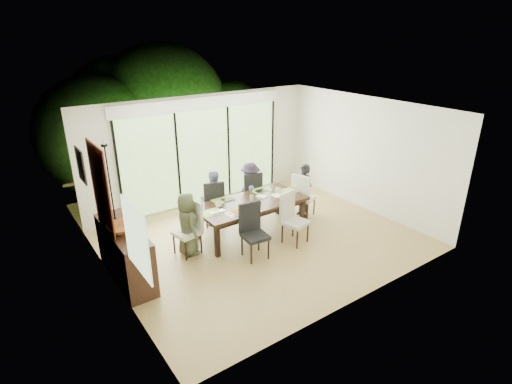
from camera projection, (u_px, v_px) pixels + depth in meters
floor at (263, 240)px, 8.36m from camera, size 6.00×5.00×0.01m
ceiling at (264, 111)px, 7.34m from camera, size 6.00×5.00×0.01m
wall_back at (203, 150)px, 9.75m from camera, size 6.00×0.02×2.70m
wall_front at (362, 227)px, 5.95m from camera, size 6.00×0.02×2.70m
wall_left at (108, 218)px, 6.25m from camera, size 0.02×5.00×2.70m
wall_right at (366, 154)px, 9.46m from camera, size 0.02×5.00×2.70m
glass_doors at (204, 157)px, 9.78m from camera, size 4.20×0.02×2.30m
blinds_header at (201, 103)px, 9.28m from camera, size 4.40×0.06×0.28m
mullion_a at (118, 173)px, 8.65m from camera, size 0.05×0.04×2.30m
mullion_b at (178, 162)px, 9.40m from camera, size 0.05×0.04×2.30m
mullion_c at (229, 152)px, 10.15m from camera, size 0.05×0.04×2.30m
mullion_d at (272, 144)px, 10.89m from camera, size 0.05×0.04×2.30m
side_window at (136, 239)px, 5.31m from camera, size 0.02×0.90×1.00m
deck at (190, 192)px, 10.96m from camera, size 6.00×1.80×0.10m
rail_top at (176, 164)px, 11.34m from camera, size 6.00×0.08×0.06m
foliage_left at (97, 135)px, 10.80m from camera, size 3.20×3.20×3.20m
foliage_mid at (163, 110)px, 12.29m from camera, size 4.00×4.00×4.00m
foliage_right at (227, 124)px, 12.85m from camera, size 2.80×2.80×2.80m
foliage_far at (124, 115)px, 12.35m from camera, size 3.60×3.60×3.60m
table_top at (251, 203)px, 8.39m from camera, size 2.35×1.08×0.06m
table_apron at (251, 207)px, 8.43m from camera, size 2.16×0.88×0.10m
table_leg_fl at (217, 241)px, 7.63m from camera, size 0.09×0.09×0.68m
table_leg_fr at (302, 213)px, 8.78m from camera, size 0.09×0.09×0.68m
table_leg_bl at (196, 224)px, 8.28m from camera, size 0.09×0.09×0.68m
table_leg_br at (278, 200)px, 9.43m from camera, size 0.09×0.09×0.68m
chair_left_end at (187, 229)px, 7.66m from camera, size 0.53×0.53×1.08m
chair_right_end at (304, 194)px, 9.26m from camera, size 0.59×0.59×1.08m
chair_far_left at (213, 202)px, 8.86m from camera, size 0.56×0.56×1.08m
chair_far_right at (250, 192)px, 9.39m from camera, size 0.54×0.54×1.08m
chair_near_left at (255, 232)px, 7.53m from camera, size 0.49×0.49×1.08m
chair_near_right at (296, 219)px, 8.06m from camera, size 0.55×0.55×1.08m
person_left_end at (187, 224)px, 7.63m from camera, size 0.41×0.62×1.27m
person_right_end at (304, 191)px, 9.21m from camera, size 0.42×0.62×1.27m
person_far_left at (213, 198)px, 8.81m from camera, size 0.64×0.45×1.27m
person_far_right at (250, 189)px, 9.34m from camera, size 0.61×0.40×1.27m
placemat_left at (211, 212)px, 7.88m from camera, size 0.43×0.31×0.01m
placemat_right at (286, 192)px, 8.89m from camera, size 0.43×0.31×0.01m
placemat_far_l at (223, 200)px, 8.45m from camera, size 0.43×0.31×0.01m
placemat_far_r at (261, 190)px, 8.98m from camera, size 0.43×0.31×0.01m
placemat_paper at (237, 213)px, 7.86m from camera, size 0.43×0.31×0.01m
tablet_far_l at (228, 199)px, 8.46m from camera, size 0.26×0.18×0.01m
tablet_far_r at (260, 191)px, 8.91m from camera, size 0.24×0.17×0.01m
papers at (279, 195)px, 8.72m from camera, size 0.29×0.22×0.00m
platter_base at (236, 212)px, 7.86m from camera, size 0.26×0.26×0.02m
platter_snacks at (236, 211)px, 7.85m from camera, size 0.20×0.20×0.01m
vase at (251, 198)px, 8.43m from camera, size 0.08×0.08×0.12m
hyacinth_stems at (251, 193)px, 8.38m from camera, size 0.04×0.04×0.16m
hyacinth_blooms at (251, 188)px, 8.34m from camera, size 0.11×0.11×0.11m
laptop at (218, 213)px, 7.85m from camera, size 0.33×0.22×0.03m
cup_a at (218, 205)px, 8.11m from camera, size 0.15×0.15×0.09m
cup_b at (259, 199)px, 8.37m from camera, size 0.13×0.13×0.09m
cup_c at (278, 190)px, 8.87m from camera, size 0.17×0.17×0.09m
book at (259, 198)px, 8.55m from camera, size 0.22×0.26×0.02m
sideboard at (125, 254)px, 6.91m from camera, size 0.49×1.73×0.97m
bowl at (123, 228)px, 6.63m from camera, size 0.51×0.51×0.13m
candlestick_base at (115, 220)px, 6.98m from camera, size 0.11×0.11×0.04m
candlestick_shaft at (110, 184)px, 6.73m from camera, size 0.03×0.03×1.35m
candlestick_pan at (104, 145)px, 6.47m from camera, size 0.11×0.11×0.03m
candle at (104, 141)px, 6.45m from camera, size 0.04×0.04×0.11m
tapestry at (100, 189)px, 6.44m from camera, size 0.02×1.00×1.50m
art_frame at (81, 165)px, 7.41m from camera, size 0.03×0.55×0.65m
art_canvas at (82, 165)px, 7.42m from camera, size 0.01×0.45×0.55m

